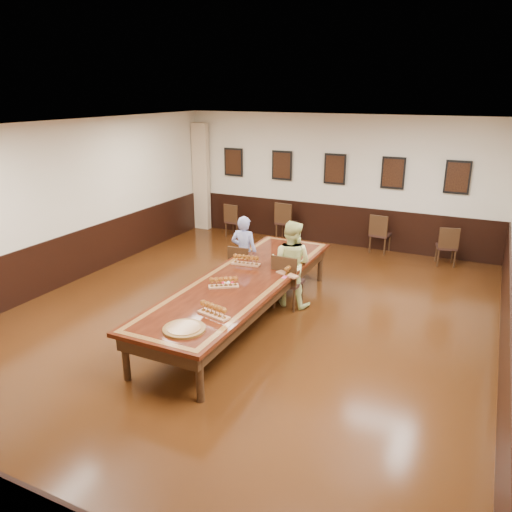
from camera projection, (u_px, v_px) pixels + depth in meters
The scene contains 23 objects.
floor at pixel (243, 320), 8.52m from camera, with size 8.00×10.00×0.02m, color black.
ceiling at pixel (242, 126), 7.50m from camera, with size 8.00×10.00×0.02m, color white.
wall_back at pixel (335, 181), 12.29m from camera, with size 8.00×0.02×3.20m, color beige.
wall_left at pixel (58, 206), 9.66m from camera, with size 0.02×10.00×3.20m, color beige.
chair_man at pixel (242, 267), 9.71m from camera, with size 0.43×0.47×0.91m, color black, non-canonical shape.
chair_woman at pixel (288, 280), 8.89m from camera, with size 0.47×0.51×1.01m, color black, non-canonical shape.
spare_chair_a at pixel (235, 220), 13.22m from camera, with size 0.42×0.46×0.90m, color black, non-canonical shape.
spare_chair_b at pixel (286, 221), 12.92m from camera, with size 0.47×0.51×1.00m, color black, non-canonical shape.
spare_chair_c at pixel (381, 233), 11.94m from camera, with size 0.44×0.48×0.94m, color black, non-canonical shape.
spare_chair_d at pixel (447, 245), 11.07m from camera, with size 0.42×0.46×0.90m, color black, non-canonical shape.
person_man at pixel (244, 252), 9.71m from camera, with size 0.53×0.35×1.45m, color #4956B7.
person_woman at pixel (291, 264), 8.90m from camera, with size 0.78×0.61×1.57m, color #DFE68F.
pink_phone at pixel (285, 277), 8.34m from camera, with size 0.07×0.13×0.01m, color #D74783.
curtain at pixel (201, 177), 13.72m from camera, with size 0.45×0.18×2.90m, color tan.
wainscoting at pixel (243, 293), 8.36m from camera, with size 8.00×10.00×1.00m.
conference_table at pixel (243, 287), 8.32m from camera, with size 1.40×5.00×0.76m.
posters at pixel (335, 169), 12.13m from camera, with size 6.14×0.04×0.74m.
flight_a at pixel (246, 260), 8.91m from camera, with size 0.53×0.22×0.19m.
flight_b at pixel (287, 271), 8.42m from camera, with size 0.44×0.27×0.16m.
flight_c at pixel (224, 282), 7.90m from camera, with size 0.48×0.39×0.18m.
flight_d at pixel (213, 310), 6.89m from camera, with size 0.53×0.27×0.19m.
red_plate_grp at pixel (227, 283), 8.07m from camera, with size 0.20×0.20×0.03m.
carved_platter at pixel (184, 329), 6.50m from camera, with size 0.69×0.69×0.04m.
Camera 1 is at (3.54, -6.87, 3.73)m, focal length 35.00 mm.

